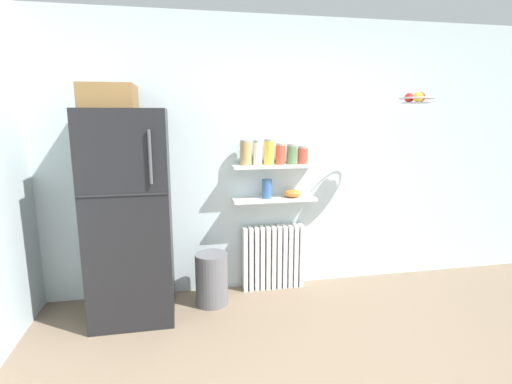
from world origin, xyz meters
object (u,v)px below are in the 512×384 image
storage_jar_1 (257,153)px  storage_jar_4 (292,154)px  storage_jar_3 (280,154)px  trash_bin (212,279)px  storage_jar_2 (269,152)px  radiator (273,257)px  hanging_fruit_basket (416,98)px  refrigerator (129,211)px  vase (267,189)px  storage_jar_5 (303,155)px  storage_jar_0 (246,153)px  shelf_bowl (293,193)px

storage_jar_1 → storage_jar_4: (0.33, 0.00, -0.02)m
storage_jar_3 → trash_bin: storage_jar_3 is taller
storage_jar_2 → storage_jar_4: (0.22, 0.00, -0.02)m
radiator → storage_jar_2: 1.05m
trash_bin → hanging_fruit_basket: hanging_fruit_basket is taller
refrigerator → vase: 1.26m
refrigerator → storage_jar_4: (1.47, 0.23, 0.42)m
hanging_fruit_basket → storage_jar_3: bearing=160.9°
storage_jar_1 → radiator: bearing=10.3°
radiator → storage_jar_4: bearing=-10.3°
refrigerator → storage_jar_4: size_ratio=10.22×
storage_jar_1 → storage_jar_3: bearing=0.0°
refrigerator → storage_jar_4: 1.54m
storage_jar_5 → vase: 0.47m
storage_jar_0 → storage_jar_5: size_ratio=1.37×
refrigerator → radiator: 1.46m
vase → trash_bin: size_ratio=0.38×
refrigerator → storage_jar_5: bearing=8.4°
radiator → shelf_bowl: bearing=-9.4°
refrigerator → vase: refrigerator is taller
storage_jar_1 → storage_jar_4: bearing=0.0°
refrigerator → hanging_fruit_basket: refrigerator is taller
shelf_bowl → hanging_fruit_basket: bearing=-21.3°
refrigerator → storage_jar_5: 1.65m
radiator → storage_jar_4: 1.04m
storage_jar_4 → storage_jar_5: 0.11m
storage_jar_0 → hanging_fruit_basket: 1.57m
storage_jar_2 → hanging_fruit_basket: (1.23, -0.39, 0.48)m
storage_jar_4 → shelf_bowl: storage_jar_4 is taller
refrigerator → storage_jar_2: refrigerator is taller
storage_jar_0 → storage_jar_4: (0.44, 0.00, -0.02)m
shelf_bowl → hanging_fruit_basket: 1.38m
storage_jar_4 → vase: size_ratio=1.03×
radiator → storage_jar_2: size_ratio=2.68×
refrigerator → storage_jar_1: (1.14, 0.23, 0.44)m
trash_bin → radiator: bearing=20.0°
storage_jar_2 → storage_jar_5: (0.33, 0.00, -0.03)m
storage_jar_4 → storage_jar_5: size_ratio=1.12×
storage_jar_5 → hanging_fruit_basket: size_ratio=0.56×
storage_jar_5 → storage_jar_0: bearing=-180.0°
storage_jar_1 → trash_bin: storage_jar_1 is taller
trash_bin → storage_jar_3: bearing=16.3°
storage_jar_5 → storage_jar_4: bearing=-180.0°
storage_jar_3 → vase: (-0.13, 0.00, -0.33)m
radiator → trash_bin: radiator is taller
storage_jar_1 → hanging_fruit_basket: bearing=-16.1°
storage_jar_1 → vase: size_ratio=1.24×
storage_jar_1 → shelf_bowl: storage_jar_1 is taller
radiator → storage_jar_2: storage_jar_2 is taller
storage_jar_1 → hanging_fruit_basket: size_ratio=0.76×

